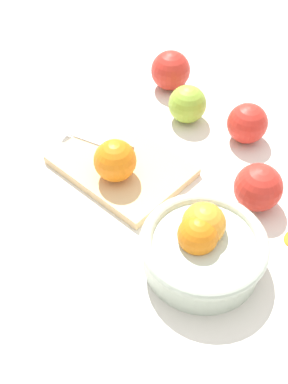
{
  "coord_description": "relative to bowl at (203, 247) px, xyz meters",
  "views": [
    {
      "loc": [
        -0.37,
        0.45,
        0.63
      ],
      "look_at": [
        0.01,
        0.09,
        0.04
      ],
      "focal_mm": 45.11,
      "sensor_mm": 36.0,
      "label": 1
    }
  ],
  "objects": [
    {
      "name": "apple_front_center",
      "position": [
        0.13,
        -0.28,
        -0.0
      ],
      "size": [
        0.08,
        0.08,
        0.08
      ],
      "primitive_type": "sphere",
      "color": "red",
      "rests_on": "ground_plane"
    },
    {
      "name": "cutting_board",
      "position": [
        0.23,
        -0.05,
        -0.03
      ],
      "size": [
        0.24,
        0.19,
        0.02
      ],
      "primitive_type": "cube",
      "rotation": [
        0.0,
        0.0,
        0.07
      ],
      "color": "#DBB77F",
      "rests_on": "ground_plane"
    },
    {
      "name": "orange_on_board",
      "position": [
        0.22,
        -0.02,
        0.01
      ],
      "size": [
        0.07,
        0.07,
        0.07
      ],
      "primitive_type": "sphere",
      "color": "orange",
      "rests_on": "cutting_board"
    },
    {
      "name": "apple_front_right_2",
      "position": [
        0.35,
        -0.29,
        0.0
      ],
      "size": [
        0.08,
        0.08,
        0.08
      ],
      "primitive_type": "sphere",
      "color": "red",
      "rests_on": "ground_plane"
    },
    {
      "name": "apple_front_left_2",
      "position": [
        0.02,
        -0.16,
        -0.0
      ],
      "size": [
        0.08,
        0.08,
        0.08
      ],
      "primitive_type": "sphere",
      "color": "red",
      "rests_on": "ground_plane"
    },
    {
      "name": "ground_plane",
      "position": [
        0.13,
        -0.1,
        -0.04
      ],
      "size": [
        2.4,
        2.4,
        0.0
      ],
      "primitive_type": "plane",
      "color": "silver"
    },
    {
      "name": "knife",
      "position": [
        0.29,
        -0.06,
        -0.02
      ],
      "size": [
        0.15,
        0.07,
        0.01
      ],
      "color": "silver",
      "rests_on": "cutting_board"
    },
    {
      "name": "apple_front_right",
      "position": [
        0.25,
        -0.24,
        -0.0
      ],
      "size": [
        0.08,
        0.08,
        0.08
      ],
      "primitive_type": "sphere",
      "color": "#8EB738",
      "rests_on": "ground_plane"
    },
    {
      "name": "bowl",
      "position": [
        0.0,
        0.0,
        0.0
      ],
      "size": [
        0.19,
        0.19,
        0.1
      ],
      "color": "beige",
      "rests_on": "ground_plane"
    }
  ]
}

